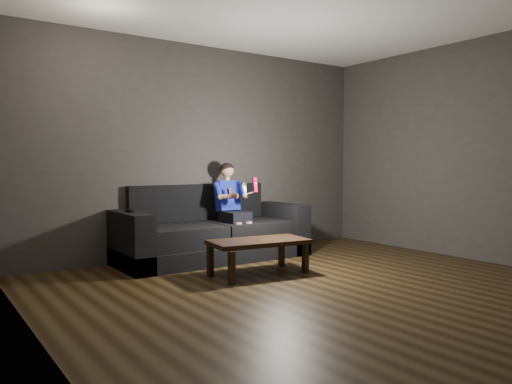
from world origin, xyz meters
TOP-DOWN VIEW (x-y plane):
  - floor at (0.00, 0.00)m, footprint 5.00×5.00m
  - back_wall at (0.00, 2.50)m, footprint 5.00×0.04m
  - left_wall at (-2.50, 0.00)m, footprint 0.04×5.00m
  - right_wall at (2.50, 0.00)m, footprint 0.04×5.00m
  - sofa at (-0.13, 2.15)m, footprint 2.37×1.02m
  - child at (0.14, 2.08)m, footprint 0.42×0.52m
  - wii_remote_red at (0.22, 1.68)m, footprint 0.05×0.07m
  - nunchuk_white at (0.07, 1.68)m, footprint 0.06×0.09m
  - wii_remote_black at (-1.19, 2.06)m, footprint 0.05×0.16m
  - coffee_table at (-0.15, 1.06)m, footprint 1.10×0.66m

SIDE VIEW (x-z plane):
  - floor at x=0.00m, z-range 0.00..0.00m
  - sofa at x=-0.13m, z-range -0.16..0.76m
  - coffee_table at x=-0.15m, z-range 0.14..0.51m
  - wii_remote_black at x=-1.19m, z-range 0.64..0.68m
  - child at x=0.14m, z-range 0.21..1.25m
  - nunchuk_white at x=0.07m, z-range 0.82..0.96m
  - wii_remote_red at x=0.22m, z-range 0.84..1.02m
  - back_wall at x=0.00m, z-range 0.00..2.70m
  - left_wall at x=-2.50m, z-range 0.00..2.70m
  - right_wall at x=2.50m, z-range 0.00..2.70m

